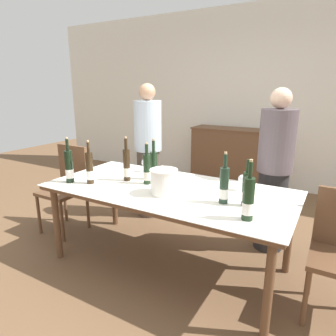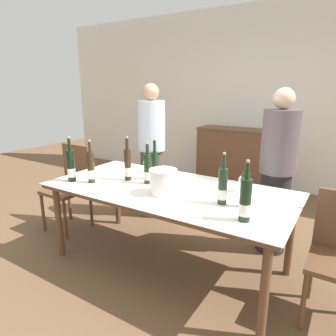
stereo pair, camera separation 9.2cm
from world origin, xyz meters
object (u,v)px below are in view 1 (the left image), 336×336
object	(u,v)px
wine_bottle_0	(154,166)
wine_bottle_1	(147,170)
person_guest_left	(274,173)
ice_bucket	(164,181)
sideboard_cabinet	(229,157)
wine_bottle_4	(246,190)
wine_glass_0	(162,170)
person_host	(148,152)
wine_glass_1	(145,163)
wine_bottle_3	(224,186)
wine_bottle_7	(69,167)
wine_bottle_2	(248,200)
wine_bottle_5	(90,169)
wine_bottle_6	(127,165)
dining_table	(168,195)
wine_glass_2	(242,180)
chair_left_end	(67,182)

from	to	relation	value
wine_bottle_0	wine_bottle_1	bearing A→B (deg)	-81.68
person_guest_left	ice_bucket	bearing A→B (deg)	-127.17
sideboard_cabinet	wine_bottle_4	bearing A→B (deg)	-69.16
wine_glass_0	person_host	size ratio (longest dim) A/B	0.09
wine_glass_0	wine_glass_1	size ratio (longest dim) A/B	1.04
wine_bottle_3	wine_bottle_7	bearing A→B (deg)	-171.44
sideboard_cabinet	wine_bottle_2	bearing A→B (deg)	-69.38
wine_bottle_5	person_host	bearing A→B (deg)	95.13
wine_bottle_6	person_host	size ratio (longest dim) A/B	0.25
dining_table	wine_glass_0	bearing A→B (deg)	132.48
wine_bottle_0	wine_glass_1	size ratio (longest dim) A/B	2.85
sideboard_cabinet	person_guest_left	world-z (taller)	person_guest_left
wine_bottle_1	wine_bottle_3	xyz separation A→B (m)	(0.75, -0.10, 0.00)
sideboard_cabinet	wine_bottle_7	distance (m)	2.88
wine_bottle_3	wine_bottle_6	size ratio (longest dim) A/B	0.95
wine_bottle_3	wine_glass_1	bearing A→B (deg)	157.17
wine_bottle_6	person_host	xyz separation A→B (m)	(-0.33, 0.85, -0.07)
wine_bottle_3	wine_bottle_6	world-z (taller)	wine_bottle_6
ice_bucket	wine_bottle_1	size ratio (longest dim) A/B	0.61
wine_glass_2	chair_left_end	bearing A→B (deg)	-175.01
sideboard_cabinet	wine_bottle_4	distance (m)	2.76
wine_bottle_6	chair_left_end	xyz separation A→B (m)	(-0.91, 0.08, -0.34)
wine_bottle_2	wine_glass_1	bearing A→B (deg)	153.23
wine_bottle_1	wine_glass_1	world-z (taller)	wine_bottle_1
wine_bottle_4	wine_bottle_7	xyz separation A→B (m)	(-1.55, -0.24, 0.02)
person_guest_left	wine_bottle_2	bearing A→B (deg)	-88.10
dining_table	chair_left_end	size ratio (longest dim) A/B	2.22
sideboard_cabinet	wine_bottle_0	xyz separation A→B (m)	(0.04, -2.34, 0.39)
wine_bottle_6	wine_glass_0	world-z (taller)	wine_bottle_6
wine_bottle_5	wine_bottle_7	size ratio (longest dim) A/B	0.95
wine_bottle_5	person_guest_left	bearing A→B (deg)	35.56
sideboard_cabinet	person_host	size ratio (longest dim) A/B	0.74
wine_glass_0	wine_bottle_4	bearing A→B (deg)	-15.38
wine_bottle_1	wine_bottle_2	world-z (taller)	wine_bottle_2
wine_bottle_2	wine_glass_2	world-z (taller)	wine_bottle_2
wine_bottle_1	sideboard_cabinet	bearing A→B (deg)	91.35
wine_bottle_2	wine_bottle_5	size ratio (longest dim) A/B	1.04
wine_glass_2	person_host	size ratio (longest dim) A/B	0.09
wine_bottle_4	person_host	size ratio (longest dim) A/B	0.21
wine_glass_0	wine_bottle_5	bearing A→B (deg)	-141.39
dining_table	wine_bottle_6	distance (m)	0.48
wine_bottle_4	person_guest_left	bearing A→B (deg)	87.18
wine_bottle_2	chair_left_end	distance (m)	2.18
sideboard_cabinet	wine_bottle_2	size ratio (longest dim) A/B	2.95
wine_bottle_7	wine_glass_1	bearing A→B (deg)	57.44
wine_glass_1	person_guest_left	bearing A→B (deg)	20.18
ice_bucket	wine_glass_0	bearing A→B (deg)	122.66
sideboard_cabinet	wine_bottle_6	world-z (taller)	wine_bottle_6
wine_glass_2	person_guest_left	size ratio (longest dim) A/B	0.09
wine_bottle_2	wine_glass_2	size ratio (longest dim) A/B	2.95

